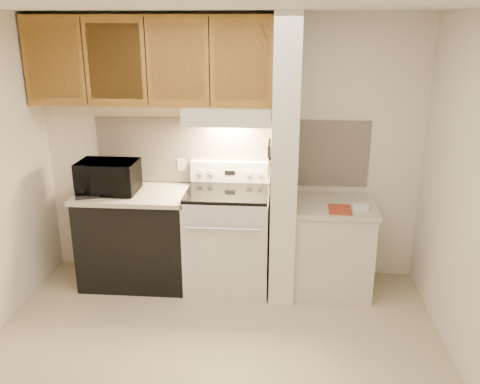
# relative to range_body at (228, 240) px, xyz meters

# --- Properties ---
(floor) EXTENTS (3.60, 3.60, 0.00)m
(floor) POSITION_rel_range_body_xyz_m (0.00, -1.16, -0.46)
(floor) COLOR #C8B792
(floor) RESTS_ON ground
(ceiling) EXTENTS (3.60, 3.60, 0.00)m
(ceiling) POSITION_rel_range_body_xyz_m (0.00, -1.16, 2.04)
(ceiling) COLOR white
(ceiling) RESTS_ON wall_back
(wall_back) EXTENTS (3.60, 2.50, 0.02)m
(wall_back) POSITION_rel_range_body_xyz_m (0.00, 0.34, 0.79)
(wall_back) COLOR white
(wall_back) RESTS_ON floor
(backsplash) EXTENTS (2.60, 0.02, 0.63)m
(backsplash) POSITION_rel_range_body_xyz_m (0.00, 0.33, 0.78)
(backsplash) COLOR beige
(backsplash) RESTS_ON wall_back
(range_body) EXTENTS (0.76, 0.65, 0.92)m
(range_body) POSITION_rel_range_body_xyz_m (0.00, 0.00, 0.00)
(range_body) COLOR silver
(range_body) RESTS_ON floor
(oven_window) EXTENTS (0.50, 0.01, 0.30)m
(oven_window) POSITION_rel_range_body_xyz_m (0.00, -0.32, 0.04)
(oven_window) COLOR black
(oven_window) RESTS_ON range_body
(oven_handle) EXTENTS (0.65, 0.02, 0.02)m
(oven_handle) POSITION_rel_range_body_xyz_m (0.00, -0.35, 0.26)
(oven_handle) COLOR silver
(oven_handle) RESTS_ON range_body
(cooktop) EXTENTS (0.74, 0.64, 0.03)m
(cooktop) POSITION_rel_range_body_xyz_m (0.00, 0.00, 0.48)
(cooktop) COLOR black
(cooktop) RESTS_ON range_body
(range_backguard) EXTENTS (0.76, 0.08, 0.20)m
(range_backguard) POSITION_rel_range_body_xyz_m (0.00, 0.28, 0.59)
(range_backguard) COLOR silver
(range_backguard) RESTS_ON range_body
(range_display) EXTENTS (0.10, 0.01, 0.04)m
(range_display) POSITION_rel_range_body_xyz_m (0.00, 0.24, 0.59)
(range_display) COLOR black
(range_display) RESTS_ON range_backguard
(range_knob_left_outer) EXTENTS (0.05, 0.02, 0.05)m
(range_knob_left_outer) POSITION_rel_range_body_xyz_m (-0.28, 0.24, 0.59)
(range_knob_left_outer) COLOR silver
(range_knob_left_outer) RESTS_ON range_backguard
(range_knob_left_inner) EXTENTS (0.05, 0.02, 0.05)m
(range_knob_left_inner) POSITION_rel_range_body_xyz_m (-0.18, 0.24, 0.59)
(range_knob_left_inner) COLOR silver
(range_knob_left_inner) RESTS_ON range_backguard
(range_knob_right_inner) EXTENTS (0.05, 0.02, 0.05)m
(range_knob_right_inner) POSITION_rel_range_body_xyz_m (0.18, 0.24, 0.59)
(range_knob_right_inner) COLOR silver
(range_knob_right_inner) RESTS_ON range_backguard
(range_knob_right_outer) EXTENTS (0.05, 0.02, 0.05)m
(range_knob_right_outer) POSITION_rel_range_body_xyz_m (0.28, 0.24, 0.59)
(range_knob_right_outer) COLOR silver
(range_knob_right_outer) RESTS_ON range_backguard
(dishwasher_front) EXTENTS (1.00, 0.63, 0.87)m
(dishwasher_front) POSITION_rel_range_body_xyz_m (-0.88, 0.01, -0.03)
(dishwasher_front) COLOR black
(dishwasher_front) RESTS_ON floor
(left_countertop) EXTENTS (1.04, 0.67, 0.04)m
(left_countertop) POSITION_rel_range_body_xyz_m (-0.88, 0.01, 0.43)
(left_countertop) COLOR beige
(left_countertop) RESTS_ON dishwasher_front
(spoon_rest) EXTENTS (0.25, 0.15, 0.02)m
(spoon_rest) POSITION_rel_range_body_xyz_m (-1.23, -0.19, 0.46)
(spoon_rest) COLOR black
(spoon_rest) RESTS_ON left_countertop
(teal_jar) EXTENTS (0.11, 0.11, 0.10)m
(teal_jar) POSITION_rel_range_body_xyz_m (-1.23, -0.09, 0.50)
(teal_jar) COLOR #306F67
(teal_jar) RESTS_ON left_countertop
(outlet) EXTENTS (0.08, 0.01, 0.12)m
(outlet) POSITION_rel_range_body_xyz_m (-0.48, 0.32, 0.64)
(outlet) COLOR beige
(outlet) RESTS_ON backsplash
(microwave) EXTENTS (0.54, 0.37, 0.30)m
(microwave) POSITION_rel_range_body_xyz_m (-1.10, -0.01, 0.60)
(microwave) COLOR black
(microwave) RESTS_ON left_countertop
(partition_pillar) EXTENTS (0.22, 0.70, 2.50)m
(partition_pillar) POSITION_rel_range_body_xyz_m (0.51, -0.01, 0.79)
(partition_pillar) COLOR white
(partition_pillar) RESTS_ON floor
(pillar_trim) EXTENTS (0.01, 0.70, 0.04)m
(pillar_trim) POSITION_rel_range_body_xyz_m (0.39, -0.01, 0.84)
(pillar_trim) COLOR olive
(pillar_trim) RESTS_ON partition_pillar
(knife_strip) EXTENTS (0.02, 0.42, 0.04)m
(knife_strip) POSITION_rel_range_body_xyz_m (0.39, -0.06, 0.86)
(knife_strip) COLOR black
(knife_strip) RESTS_ON partition_pillar
(knife_blade_a) EXTENTS (0.01, 0.03, 0.16)m
(knife_blade_a) POSITION_rel_range_body_xyz_m (0.38, -0.21, 0.76)
(knife_blade_a) COLOR silver
(knife_blade_a) RESTS_ON knife_strip
(knife_handle_a) EXTENTS (0.02, 0.02, 0.10)m
(knife_handle_a) POSITION_rel_range_body_xyz_m (0.38, -0.21, 0.91)
(knife_handle_a) COLOR black
(knife_handle_a) RESTS_ON knife_strip
(knife_blade_b) EXTENTS (0.01, 0.04, 0.18)m
(knife_blade_b) POSITION_rel_range_body_xyz_m (0.38, -0.14, 0.75)
(knife_blade_b) COLOR silver
(knife_blade_b) RESTS_ON knife_strip
(knife_handle_b) EXTENTS (0.02, 0.02, 0.10)m
(knife_handle_b) POSITION_rel_range_body_xyz_m (0.38, -0.15, 0.91)
(knife_handle_b) COLOR black
(knife_handle_b) RESTS_ON knife_strip
(knife_blade_c) EXTENTS (0.01, 0.04, 0.20)m
(knife_blade_c) POSITION_rel_range_body_xyz_m (0.38, -0.05, 0.74)
(knife_blade_c) COLOR silver
(knife_blade_c) RESTS_ON knife_strip
(knife_handle_c) EXTENTS (0.02, 0.02, 0.10)m
(knife_handle_c) POSITION_rel_range_body_xyz_m (0.38, -0.06, 0.91)
(knife_handle_c) COLOR black
(knife_handle_c) RESTS_ON knife_strip
(knife_blade_d) EXTENTS (0.01, 0.04, 0.16)m
(knife_blade_d) POSITION_rel_range_body_xyz_m (0.38, 0.04, 0.76)
(knife_blade_d) COLOR silver
(knife_blade_d) RESTS_ON knife_strip
(knife_handle_d) EXTENTS (0.02, 0.02, 0.10)m
(knife_handle_d) POSITION_rel_range_body_xyz_m (0.38, 0.01, 0.91)
(knife_handle_d) COLOR black
(knife_handle_d) RESTS_ON knife_strip
(knife_blade_e) EXTENTS (0.01, 0.04, 0.18)m
(knife_blade_e) POSITION_rel_range_body_xyz_m (0.38, 0.11, 0.75)
(knife_blade_e) COLOR silver
(knife_blade_e) RESTS_ON knife_strip
(knife_handle_e) EXTENTS (0.02, 0.02, 0.10)m
(knife_handle_e) POSITION_rel_range_body_xyz_m (0.38, 0.10, 0.91)
(knife_handle_e) COLOR black
(knife_handle_e) RESTS_ON knife_strip
(oven_mitt) EXTENTS (0.03, 0.09, 0.22)m
(oven_mitt) POSITION_rel_range_body_xyz_m (0.38, 0.17, 0.72)
(oven_mitt) COLOR gray
(oven_mitt) RESTS_ON partition_pillar
(right_cab_base) EXTENTS (0.70, 0.60, 0.81)m
(right_cab_base) POSITION_rel_range_body_xyz_m (0.97, -0.01, -0.06)
(right_cab_base) COLOR beige
(right_cab_base) RESTS_ON floor
(right_countertop) EXTENTS (0.74, 0.64, 0.04)m
(right_countertop) POSITION_rel_range_body_xyz_m (0.97, -0.01, 0.37)
(right_countertop) COLOR beige
(right_countertop) RESTS_ON right_cab_base
(red_folder) EXTENTS (0.21, 0.28, 0.01)m
(red_folder) POSITION_rel_range_body_xyz_m (1.00, -0.16, 0.39)
(red_folder) COLOR #A1381F
(red_folder) RESTS_ON right_countertop
(white_box) EXTENTS (0.15, 0.11, 0.04)m
(white_box) POSITION_rel_range_body_xyz_m (1.19, -0.11, 0.41)
(white_box) COLOR white
(white_box) RESTS_ON right_countertop
(range_hood) EXTENTS (0.78, 0.44, 0.15)m
(range_hood) POSITION_rel_range_body_xyz_m (0.00, 0.12, 1.17)
(range_hood) COLOR beige
(range_hood) RESTS_ON upper_cabinets
(hood_lip) EXTENTS (0.78, 0.04, 0.06)m
(hood_lip) POSITION_rel_range_body_xyz_m (0.00, -0.08, 1.12)
(hood_lip) COLOR beige
(hood_lip) RESTS_ON range_hood
(upper_cabinets) EXTENTS (2.18, 0.33, 0.77)m
(upper_cabinets) POSITION_rel_range_body_xyz_m (-0.69, 0.17, 1.62)
(upper_cabinets) COLOR olive
(upper_cabinets) RESTS_ON wall_back
(cab_door_a) EXTENTS (0.46, 0.01, 0.63)m
(cab_door_a) POSITION_rel_range_body_xyz_m (-1.51, 0.01, 1.62)
(cab_door_a) COLOR olive
(cab_door_a) RESTS_ON upper_cabinets
(cab_gap_a) EXTENTS (0.01, 0.01, 0.73)m
(cab_gap_a) POSITION_rel_range_body_xyz_m (-1.23, 0.01, 1.62)
(cab_gap_a) COLOR black
(cab_gap_a) RESTS_ON upper_cabinets
(cab_door_b) EXTENTS (0.46, 0.01, 0.63)m
(cab_door_b) POSITION_rel_range_body_xyz_m (-0.96, 0.01, 1.62)
(cab_door_b) COLOR olive
(cab_door_b) RESTS_ON upper_cabinets
(cab_gap_b) EXTENTS (0.01, 0.01, 0.73)m
(cab_gap_b) POSITION_rel_range_body_xyz_m (-0.69, 0.01, 1.62)
(cab_gap_b) COLOR black
(cab_gap_b) RESTS_ON upper_cabinets
(cab_door_c) EXTENTS (0.46, 0.01, 0.63)m
(cab_door_c) POSITION_rel_range_body_xyz_m (-0.42, 0.01, 1.62)
(cab_door_c) COLOR olive
(cab_door_c) RESTS_ON upper_cabinets
(cab_gap_c) EXTENTS (0.01, 0.01, 0.73)m
(cab_gap_c) POSITION_rel_range_body_xyz_m (-0.14, 0.01, 1.62)
(cab_gap_c) COLOR black
(cab_gap_c) RESTS_ON upper_cabinets
(cab_door_d) EXTENTS (0.46, 0.01, 0.63)m
(cab_door_d) POSITION_rel_range_body_xyz_m (0.13, 0.01, 1.62)
(cab_door_d) COLOR olive
(cab_door_d) RESTS_ON upper_cabinets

